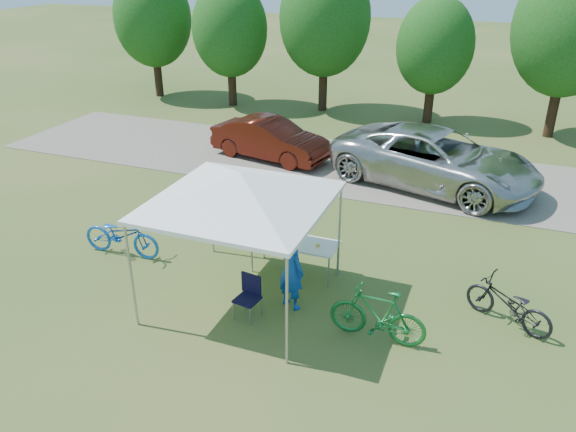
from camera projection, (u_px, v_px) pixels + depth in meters
name	position (u px, v px, depth m)	size (l,w,h in m)	color
ground	(245.00, 298.00, 11.31)	(100.00, 100.00, 0.00)	#2D5119
gravel_strip	(351.00, 167.00, 18.02)	(24.00, 5.00, 0.02)	gray
canopy	(240.00, 176.00, 10.15)	(4.53, 4.53, 3.00)	#A5A5AA
treeline	(389.00, 29.00, 21.67)	(24.89, 4.28, 6.30)	#382314
folding_table	(295.00, 243.00, 11.93)	(1.84, 0.77, 0.75)	white
folding_chair	(249.00, 293.00, 10.62)	(0.49, 0.50, 0.84)	black
cooler	(284.00, 233.00, 11.92)	(0.43, 0.29, 0.31)	white
ice_cream_cup	(318.00, 245.00, 11.68)	(0.08, 0.08, 0.06)	gold
cyclist	(291.00, 270.00, 10.72)	(0.60, 0.39, 1.64)	#13439E
bike_blue	(121.00, 235.00, 12.72)	(0.66, 1.89, 0.99)	blue
bike_green	(378.00, 315.00, 9.92)	(0.50, 1.75, 1.05)	#197431
bike_dark	(508.00, 304.00, 10.36)	(0.59, 1.70, 0.89)	black
minivan	(435.00, 159.00, 16.25)	(2.76, 5.98, 1.66)	#B9BAB4
sedan	(270.00, 139.00, 18.47)	(1.39, 3.99, 1.31)	#48140C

